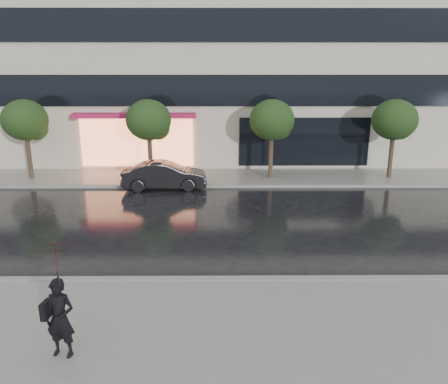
{
  "coord_description": "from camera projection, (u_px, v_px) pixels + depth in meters",
  "views": [
    {
      "loc": [
        0.52,
        -11.36,
        5.43
      ],
      "look_at": [
        0.62,
        2.79,
        1.4
      ],
      "focal_mm": 35.0,
      "sensor_mm": 36.0,
      "label": 1
    }
  ],
  "objects": [
    {
      "name": "tree_far_west",
      "position": [
        27.0,
        122.0,
        21.19
      ],
      "size": [
        2.2,
        2.2,
        3.99
      ],
      "color": "#33261C",
      "rests_on": "ground"
    },
    {
      "name": "curb_near",
      "position": [
        201.0,
        280.0,
        11.42
      ],
      "size": [
        60.0,
        0.25,
        0.14
      ],
      "primitive_type": "cube",
      "color": "gray",
      "rests_on": "ground"
    },
    {
      "name": "parked_car",
      "position": [
        165.0,
        175.0,
        20.2
      ],
      "size": [
        3.94,
        1.55,
        1.28
      ],
      "primitive_type": "imported",
      "rotation": [
        0.0,
        0.0,
        1.62
      ],
      "color": "black",
      "rests_on": "ground"
    },
    {
      "name": "tree_far_east",
      "position": [
        395.0,
        121.0,
        21.31
      ],
      "size": [
        2.2,
        2.2,
        3.99
      ],
      "color": "#33261C",
      "rests_on": "ground"
    },
    {
      "name": "pedestrian_with_umbrella",
      "position": [
        57.0,
        280.0,
        7.95
      ],
      "size": [
        1.16,
        1.18,
        2.34
      ],
      "rotation": [
        0.0,
        0.0,
        -0.17
      ],
      "color": "black",
      "rests_on": "sidewalk_near"
    },
    {
      "name": "sidewalk_far",
      "position": [
        211.0,
        177.0,
        22.25
      ],
      "size": [
        60.0,
        3.5,
        0.12
      ],
      "primitive_type": "cube",
      "color": "slate",
      "rests_on": "ground"
    },
    {
      "name": "curb_far",
      "position": [
        210.0,
        186.0,
        20.56
      ],
      "size": [
        60.0,
        0.25,
        0.14
      ],
      "primitive_type": "cube",
      "color": "gray",
      "rests_on": "ground"
    },
    {
      "name": "ground",
      "position": [
        203.0,
        266.0,
        12.41
      ],
      "size": [
        120.0,
        120.0,
        0.0
      ],
      "primitive_type": "plane",
      "color": "black",
      "rests_on": "ground"
    },
    {
      "name": "tree_mid_west",
      "position": [
        150.0,
        121.0,
        21.23
      ],
      "size": [
        2.2,
        2.2,
        3.99
      ],
      "color": "#33261C",
      "rests_on": "ground"
    },
    {
      "name": "sidewalk_near",
      "position": [
        197.0,
        330.0,
        9.26
      ],
      "size": [
        60.0,
        4.5,
        0.12
      ],
      "primitive_type": "cube",
      "color": "slate",
      "rests_on": "ground"
    },
    {
      "name": "tree_mid_east",
      "position": [
        273.0,
        121.0,
        21.27
      ],
      "size": [
        2.2,
        2.2,
        3.99
      ],
      "color": "#33261C",
      "rests_on": "ground"
    },
    {
      "name": "office_building",
      "position": [
        212.0,
        9.0,
        27.23
      ],
      "size": [
        30.0,
        12.76,
        18.0
      ],
      "color": "beige",
      "rests_on": "ground"
    }
  ]
}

